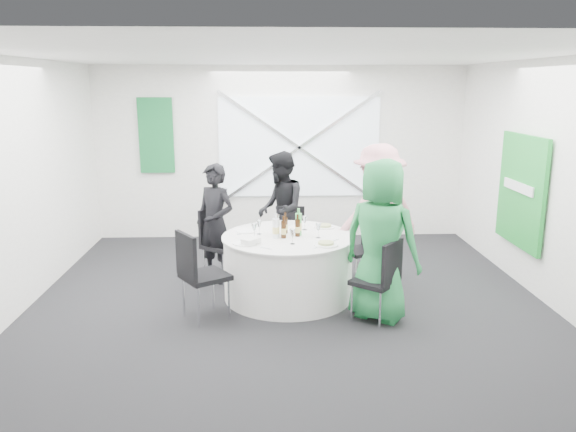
{
  "coord_description": "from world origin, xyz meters",
  "views": [
    {
      "loc": [
        -0.27,
        -6.17,
        2.5
      ],
      "look_at": [
        0.0,
        0.2,
        1.0
      ],
      "focal_mm": 35.0,
      "sensor_mm": 36.0,
      "label": 1
    }
  ],
  "objects_px": {
    "banquet_table": "(288,266)",
    "clear_water_bottle": "(276,228)",
    "chair_back": "(291,234)",
    "person_woman_pink": "(378,215)",
    "chair_front_left": "(197,269)",
    "chair_back_left": "(217,238)",
    "chair_back_right": "(364,244)",
    "chair_front_right": "(382,275)",
    "person_woman_green": "(381,241)",
    "green_water_bottle": "(298,225)",
    "person_man_back_left": "(215,224)",
    "person_man_back": "(281,210)"
  },
  "relations": [
    {
      "from": "banquet_table",
      "to": "clear_water_bottle",
      "type": "distance_m",
      "value": 0.52
    },
    {
      "from": "chair_back",
      "to": "person_woman_pink",
      "type": "relative_size",
      "value": 0.48
    },
    {
      "from": "chair_front_left",
      "to": "chair_back",
      "type": "bearing_deg",
      "value": -65.79
    },
    {
      "from": "chair_back_left",
      "to": "chair_front_left",
      "type": "distance_m",
      "value": 1.37
    },
    {
      "from": "chair_back_right",
      "to": "clear_water_bottle",
      "type": "xyz_separation_m",
      "value": [
        -1.15,
        -0.61,
        0.38
      ]
    },
    {
      "from": "chair_back_left",
      "to": "chair_front_right",
      "type": "height_order",
      "value": "chair_back_left"
    },
    {
      "from": "chair_front_left",
      "to": "person_woman_green",
      "type": "bearing_deg",
      "value": -123.93
    },
    {
      "from": "chair_back_right",
      "to": "green_water_bottle",
      "type": "xyz_separation_m",
      "value": [
        -0.88,
        -0.5,
        0.4
      ]
    },
    {
      "from": "chair_back_left",
      "to": "chair_back_right",
      "type": "relative_size",
      "value": 1.1
    },
    {
      "from": "person_woman_pink",
      "to": "clear_water_bottle",
      "type": "xyz_separation_m",
      "value": [
        -1.29,
        -0.5,
        -0.02
      ]
    },
    {
      "from": "banquet_table",
      "to": "chair_back_right",
      "type": "bearing_deg",
      "value": 27.7
    },
    {
      "from": "person_man_back_left",
      "to": "clear_water_bottle",
      "type": "relative_size",
      "value": 5.3
    },
    {
      "from": "banquet_table",
      "to": "chair_front_right",
      "type": "height_order",
      "value": "chair_front_right"
    },
    {
      "from": "chair_back_right",
      "to": "person_man_back",
      "type": "xyz_separation_m",
      "value": [
        -1.06,
        0.68,
        0.32
      ]
    },
    {
      "from": "person_man_back",
      "to": "chair_back",
      "type": "bearing_deg",
      "value": 33.7
    },
    {
      "from": "person_woman_green",
      "to": "chair_back_right",
      "type": "bearing_deg",
      "value": -57.06
    },
    {
      "from": "chair_back_right",
      "to": "person_woman_pink",
      "type": "bearing_deg",
      "value": 23.64
    },
    {
      "from": "chair_back",
      "to": "chair_front_left",
      "type": "height_order",
      "value": "chair_front_left"
    },
    {
      "from": "chair_back_right",
      "to": "green_water_bottle",
      "type": "bearing_deg",
      "value": -87.96
    },
    {
      "from": "person_woman_green",
      "to": "green_water_bottle",
      "type": "distance_m",
      "value": 1.09
    },
    {
      "from": "banquet_table",
      "to": "chair_back",
      "type": "bearing_deg",
      "value": 85.57
    },
    {
      "from": "chair_back",
      "to": "chair_front_right",
      "type": "bearing_deg",
      "value": -60.05
    },
    {
      "from": "chair_front_left",
      "to": "green_water_bottle",
      "type": "xyz_separation_m",
      "value": [
        1.12,
        0.67,
        0.31
      ]
    },
    {
      "from": "banquet_table",
      "to": "person_man_back",
      "type": "distance_m",
      "value": 1.28
    },
    {
      "from": "person_woman_pink",
      "to": "clear_water_bottle",
      "type": "height_order",
      "value": "person_woman_pink"
    },
    {
      "from": "banquet_table",
      "to": "green_water_bottle",
      "type": "distance_m",
      "value": 0.52
    },
    {
      "from": "chair_front_right",
      "to": "banquet_table",
      "type": "bearing_deg",
      "value": -90.0
    },
    {
      "from": "banquet_table",
      "to": "chair_back",
      "type": "relative_size",
      "value": 1.8
    },
    {
      "from": "chair_front_left",
      "to": "person_man_back_left",
      "type": "xyz_separation_m",
      "value": [
        0.09,
        1.25,
        0.18
      ]
    },
    {
      "from": "person_man_back",
      "to": "person_woman_pink",
      "type": "bearing_deg",
      "value": 54.26
    },
    {
      "from": "chair_front_left",
      "to": "person_woman_pink",
      "type": "relative_size",
      "value": 0.55
    },
    {
      "from": "chair_back",
      "to": "person_woman_green",
      "type": "height_order",
      "value": "person_woman_green"
    },
    {
      "from": "chair_front_left",
      "to": "green_water_bottle",
      "type": "relative_size",
      "value": 3.05
    },
    {
      "from": "chair_front_left",
      "to": "clear_water_bottle",
      "type": "relative_size",
      "value": 3.42
    },
    {
      "from": "chair_back_right",
      "to": "person_woman_pink",
      "type": "height_order",
      "value": "person_woman_pink"
    },
    {
      "from": "chair_front_right",
      "to": "person_woman_pink",
      "type": "relative_size",
      "value": 0.51
    },
    {
      "from": "banquet_table",
      "to": "chair_front_left",
      "type": "relative_size",
      "value": 1.58
    },
    {
      "from": "chair_front_right",
      "to": "chair_back_right",
      "type": "bearing_deg",
      "value": -142.02
    },
    {
      "from": "green_water_bottle",
      "to": "person_man_back",
      "type": "bearing_deg",
      "value": 98.41
    },
    {
      "from": "person_man_back_left",
      "to": "green_water_bottle",
      "type": "distance_m",
      "value": 1.19
    },
    {
      "from": "banquet_table",
      "to": "chair_back",
      "type": "distance_m",
      "value": 1.04
    },
    {
      "from": "chair_front_right",
      "to": "chair_back_left",
      "type": "bearing_deg",
      "value": -89.21
    },
    {
      "from": "person_woman_green",
      "to": "green_water_bottle",
      "type": "relative_size",
      "value": 5.42
    },
    {
      "from": "chair_back",
      "to": "clear_water_bottle",
      "type": "xyz_separation_m",
      "value": [
        -0.22,
        -1.11,
        0.37
      ]
    },
    {
      "from": "chair_back_right",
      "to": "person_woman_pink",
      "type": "relative_size",
      "value": 0.47
    },
    {
      "from": "chair_back",
      "to": "person_man_back",
      "type": "height_order",
      "value": "person_man_back"
    },
    {
      "from": "chair_front_right",
      "to": "green_water_bottle",
      "type": "xyz_separation_m",
      "value": [
        -0.83,
        0.83,
        0.35
      ]
    },
    {
      "from": "chair_back",
      "to": "chair_back_left",
      "type": "relative_size",
      "value": 0.94
    },
    {
      "from": "banquet_table",
      "to": "chair_back_right",
      "type": "distance_m",
      "value": 1.14
    },
    {
      "from": "green_water_bottle",
      "to": "clear_water_bottle",
      "type": "height_order",
      "value": "green_water_bottle"
    }
  ]
}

